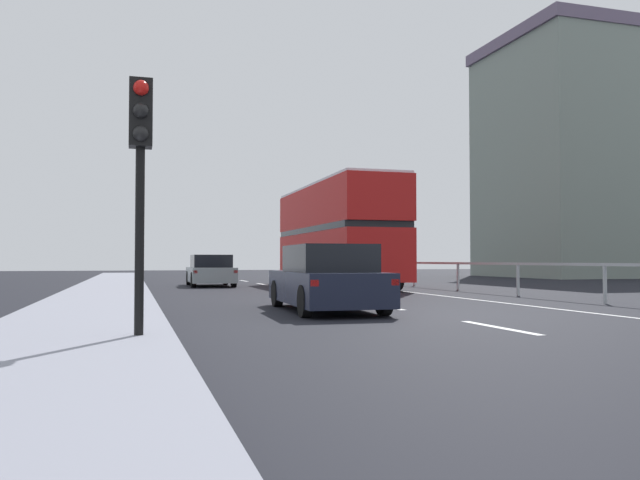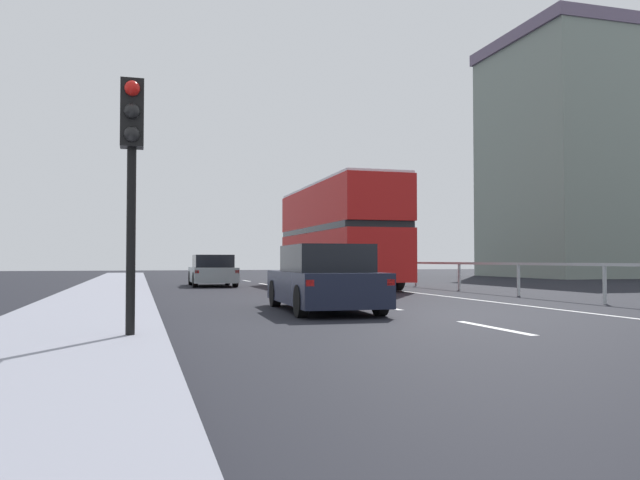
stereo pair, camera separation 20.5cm
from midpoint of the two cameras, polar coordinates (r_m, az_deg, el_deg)
The scene contains 9 objects.
ground_plane at distance 13.51m, azimuth 9.35°, elevation -6.79°, with size 73.69×120.00×0.10m, color black.
near_sidewalk_kerb at distance 12.24m, azimuth -20.24°, elevation -6.65°, with size 2.70×80.00×0.14m, color gray.
lane_paint_markings at distance 21.96m, azimuth 5.25°, elevation -4.75°, with size 3.64×46.00×0.01m.
bridge_side_railing at distance 24.14m, azimuth 12.69°, elevation -2.41°, with size 0.10×42.00×1.05m.
distant_building_block at distance 50.00m, azimuth 26.93°, elevation 6.44°, with size 20.52×10.45×16.26m.
double_decker_bus_red at distance 26.52m, azimuth 1.84°, elevation 0.67°, with size 2.70×10.37×4.26m.
hatchback_car_near at distance 13.97m, azimuth 0.75°, elevation -3.59°, with size 1.98×4.47×1.45m.
traffic_signal_pole at distance 8.78m, azimuth -15.98°, elevation 8.43°, with size 0.30×0.42×3.38m.
sedan_car_ahead at distance 27.81m, azimuth -9.48°, elevation -2.78°, with size 1.90×4.13×1.35m.
Camera 2 is at (-5.67, -12.19, 1.12)m, focal length 35.44 mm.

